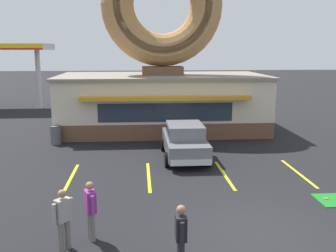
# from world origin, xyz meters

# --- Properties ---
(ground_plane) EXTENTS (160.00, 160.00, 0.00)m
(ground_plane) POSITION_xyz_m (0.00, 0.00, 0.00)
(ground_plane) COLOR black
(donut_shop_building) EXTENTS (12.30, 6.75, 10.96)m
(donut_shop_building) POSITION_xyz_m (-1.79, 13.94, 3.74)
(donut_shop_building) COLOR brown
(donut_shop_building) RESTS_ON ground
(mini_donut_mid_right) EXTENTS (0.13, 0.13, 0.04)m
(mini_donut_mid_right) POSITION_xyz_m (2.91, 2.15, 0.05)
(mini_donut_mid_right) COLOR #D17F47
(mini_donut_mid_right) RESTS_ON putting_mat
(car_grey) EXTENTS (1.99, 4.56, 1.60)m
(car_grey) POSITION_xyz_m (-1.17, 7.53, 0.87)
(car_grey) COLOR slate
(car_grey) RESTS_ON ground
(pedestrian_blue_sweater_man) EXTENTS (0.43, 0.47, 1.57)m
(pedestrian_blue_sweater_man) POSITION_xyz_m (-5.09, -0.53, 0.86)
(pedestrian_blue_sweater_man) COLOR slate
(pedestrian_blue_sweater_man) RESTS_ON ground
(pedestrian_hooded_kid) EXTENTS (0.36, 0.57, 1.58)m
(pedestrian_hooded_kid) POSITION_xyz_m (-4.49, -0.04, 0.87)
(pedestrian_hooded_kid) COLOR slate
(pedestrian_hooded_kid) RESTS_ON ground
(pedestrian_leather_jacket_man) EXTENTS (0.24, 0.60, 1.56)m
(pedestrian_leather_jacket_man) POSITION_xyz_m (-2.32, -1.67, 0.86)
(pedestrian_leather_jacket_man) COLOR #232328
(pedestrian_leather_jacket_man) RESTS_ON ground
(trash_bin) EXTENTS (0.57, 0.57, 0.97)m
(trash_bin) POSITION_xyz_m (-7.56, 10.63, 0.50)
(trash_bin) COLOR #51565B
(trash_bin) RESTS_ON ground
(parking_stripe_far_left) EXTENTS (0.12, 3.60, 0.01)m
(parking_stripe_far_left) POSITION_xyz_m (-5.87, 5.00, 0.00)
(parking_stripe_far_left) COLOR yellow
(parking_stripe_far_left) RESTS_ON ground
(parking_stripe_left) EXTENTS (0.12, 3.60, 0.01)m
(parking_stripe_left) POSITION_xyz_m (-2.87, 5.00, 0.00)
(parking_stripe_left) COLOR yellow
(parking_stripe_left) RESTS_ON ground
(parking_stripe_mid_left) EXTENTS (0.12, 3.60, 0.01)m
(parking_stripe_mid_left) POSITION_xyz_m (0.13, 5.00, 0.00)
(parking_stripe_mid_left) COLOR yellow
(parking_stripe_mid_left) RESTS_ON ground
(parking_stripe_centre) EXTENTS (0.12, 3.60, 0.01)m
(parking_stripe_centre) POSITION_xyz_m (3.13, 5.00, 0.00)
(parking_stripe_centre) COLOR yellow
(parking_stripe_centre) RESTS_ON ground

